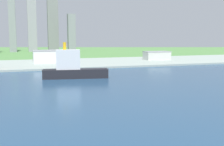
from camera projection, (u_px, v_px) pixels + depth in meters
ground_plane at (91, 86)px, 247.31m from camera, size 2400.00×2400.00×0.00m
water_bay at (112, 101)px, 190.57m from camera, size 840.00×360.00×0.15m
industrial_pier at (62, 63)px, 426.75m from camera, size 840.00×140.00×2.50m
cargo_ship at (73, 68)px, 289.69m from camera, size 67.20×23.34×36.60m
warehouse_main at (51, 56)px, 429.25m from camera, size 51.90×32.93×18.57m
warehouse_annex at (157, 56)px, 474.82m from camera, size 42.28×23.58×14.15m
distant_skyline at (29, 28)px, 727.12m from camera, size 261.88×66.22×152.76m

